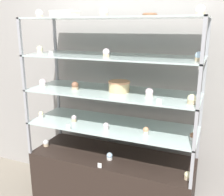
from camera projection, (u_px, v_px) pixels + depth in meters
The scene contains 32 objects.
back_wall at pixel (128, 74), 2.66m from camera, with size 8.00×0.05×2.60m.
display_base at pixel (112, 183), 2.56m from camera, with size 1.52×0.54×0.59m.
display_riser_lower at pixel (112, 126), 2.40m from camera, with size 1.52×0.54×0.31m.
display_riser_middle at pixel (112, 93), 2.32m from camera, with size 1.52×0.54×0.31m.
display_riser_upper at pixel (112, 57), 2.24m from camera, with size 1.52×0.54×0.31m.
display_riser_top at pixel (112, 19), 2.15m from camera, with size 1.52×0.54×0.31m.
layer_cake_centerpiece at pixel (119, 86), 2.28m from camera, with size 0.19×0.19×0.10m.
sheet_cake_frosted at pixel (65, 14), 2.28m from camera, with size 0.21×0.17×0.06m.
cupcake_0 at pixel (46, 143), 2.66m from camera, with size 0.05×0.05×0.07m.
cupcake_1 at pixel (110, 156), 2.40m from camera, with size 0.05×0.05×0.07m.
cupcake_2 at pixel (188, 176), 2.08m from camera, with size 0.05×0.05×0.07m.
price_tag_0 at pixel (100, 165), 2.26m from camera, with size 0.04×0.00×0.04m.
cupcake_3 at pixel (41, 114), 2.57m from camera, with size 0.05×0.05×0.06m.
cupcake_4 at pixel (74, 118), 2.46m from camera, with size 0.05×0.05×0.06m.
cupcake_5 at pixel (106, 126), 2.27m from camera, with size 0.05×0.05×0.06m.
cupcake_6 at pixel (146, 131), 2.17m from camera, with size 0.05×0.05×0.06m.
cupcake_7 at pixel (193, 136), 2.06m from camera, with size 0.05×0.05×0.06m.
price_tag_1 at pixel (68, 127), 2.28m from camera, with size 0.04×0.00×0.04m.
cupcake_8 at pixel (43, 83), 2.49m from camera, with size 0.06×0.06×0.07m.
cupcake_9 at pixel (75, 86), 2.37m from camera, with size 0.06×0.06×0.07m.
cupcake_10 at pixel (149, 93), 2.12m from camera, with size 0.06×0.06×0.07m.
cupcake_11 at pixel (192, 99), 1.92m from camera, with size 0.06×0.06×0.07m.
price_tag_2 at pixel (159, 102), 1.91m from camera, with size 0.04×0.00×0.04m.
cupcake_12 at pixel (40, 50), 2.41m from camera, with size 0.06×0.06×0.07m.
cupcake_13 at pixel (106, 53), 2.11m from camera, with size 0.06×0.06×0.07m.
cupcake_14 at pixel (199, 57), 1.86m from camera, with size 0.06×0.06×0.07m.
price_tag_3 at pixel (51, 54), 2.17m from camera, with size 0.04×0.00×0.04m.
cupcake_15 at pixel (39, 14), 2.34m from camera, with size 0.07×0.07×0.07m.
cupcake_16 at pixel (103, 12), 2.01m from camera, with size 0.07×0.07×0.07m.
cupcake_17 at pixel (201, 10), 1.82m from camera, with size 0.07×0.07×0.07m.
price_tag_4 at pixel (66, 14), 2.02m from camera, with size 0.04×0.00×0.04m.
donut_glazed at pixel (150, 15), 2.10m from camera, with size 0.12×0.12×0.03m.
Camera 1 is at (0.87, -2.07, 1.77)m, focal length 42.00 mm.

